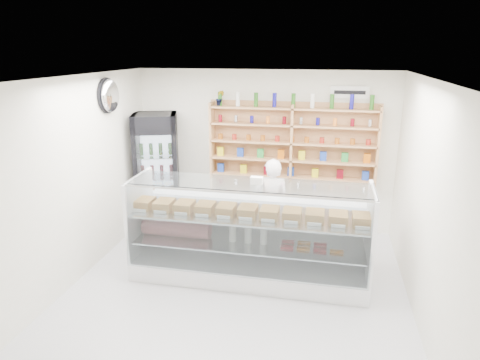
# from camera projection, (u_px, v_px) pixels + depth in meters

# --- Properties ---
(room) EXTENTS (5.00, 5.00, 5.00)m
(room) POSITION_uv_depth(u_px,v_px,m) (234.00, 196.00, 5.23)
(room) COLOR #BBBBC0
(room) RESTS_ON ground
(display_counter) EXTENTS (3.27, 0.98, 1.42)m
(display_counter) POSITION_uv_depth(u_px,v_px,m) (249.00, 252.00, 6.03)
(display_counter) COLOR white
(display_counter) RESTS_ON floor
(shop_worker) EXTENTS (0.56, 0.37, 1.51)m
(shop_worker) POSITION_uv_depth(u_px,v_px,m) (272.00, 204.00, 6.81)
(shop_worker) COLOR white
(shop_worker) RESTS_ON floor
(drinks_cooler) EXTENTS (0.93, 0.92, 2.07)m
(drinks_cooler) POSITION_uv_depth(u_px,v_px,m) (157.00, 171.00, 7.62)
(drinks_cooler) COLOR black
(drinks_cooler) RESTS_ON floor
(wall_shelving) EXTENTS (2.84, 0.28, 1.33)m
(wall_shelving) POSITION_uv_depth(u_px,v_px,m) (292.00, 143.00, 7.26)
(wall_shelving) COLOR tan
(wall_shelving) RESTS_ON back_wall
(potted_plant) EXTENTS (0.16, 0.14, 0.26)m
(potted_plant) POSITION_uv_depth(u_px,v_px,m) (220.00, 98.00, 7.29)
(potted_plant) COLOR #1E6626
(potted_plant) RESTS_ON wall_shelving
(security_mirror) EXTENTS (0.15, 0.50, 0.50)m
(security_mirror) POSITION_uv_depth(u_px,v_px,m) (110.00, 96.00, 6.46)
(security_mirror) COLOR silver
(security_mirror) RESTS_ON left_wall
(wall_sign) EXTENTS (0.62, 0.03, 0.20)m
(wall_sign) POSITION_uv_depth(u_px,v_px,m) (350.00, 92.00, 6.96)
(wall_sign) COLOR white
(wall_sign) RESTS_ON back_wall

